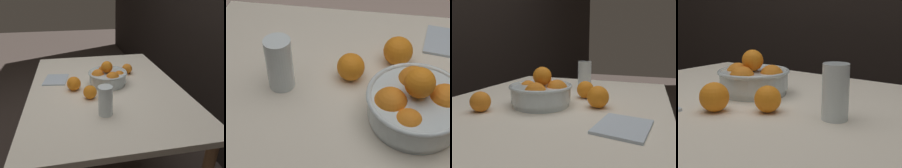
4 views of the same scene
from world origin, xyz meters
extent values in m
cube|color=beige|center=(0.00, 0.00, 0.74)|extent=(1.20, 0.87, 0.03)
cylinder|color=#936B47|center=(-0.54, -0.37, 0.36)|extent=(0.05, 0.05, 0.72)
cylinder|color=#936B47|center=(-0.54, 0.37, 0.36)|extent=(0.05, 0.05, 0.72)
cylinder|color=silver|center=(-0.02, 0.02, 0.76)|extent=(0.21, 0.21, 0.02)
cylinder|color=silver|center=(-0.02, 0.02, 0.80)|extent=(0.22, 0.22, 0.06)
torus|color=silver|center=(-0.02, 0.02, 0.83)|extent=(0.23, 0.23, 0.01)
sphere|color=orange|center=(0.04, 0.04, 0.81)|extent=(0.08, 0.08, 0.08)
sphere|color=orange|center=(0.00, 0.09, 0.81)|extent=(0.07, 0.07, 0.07)
sphere|color=orange|center=(-0.08, 0.01, 0.81)|extent=(0.08, 0.08, 0.08)
sphere|color=orange|center=(-0.01, -0.04, 0.81)|extent=(0.08, 0.08, 0.08)
sphere|color=orange|center=(-0.02, 0.02, 0.86)|extent=(0.07, 0.07, 0.07)
cylinder|color=#F4A314|center=(0.32, -0.05, 0.81)|extent=(0.06, 0.06, 0.11)
cylinder|color=silver|center=(0.32, -0.05, 0.82)|extent=(0.07, 0.07, 0.14)
sphere|color=orange|center=(-0.16, 0.18, 0.79)|extent=(0.07, 0.07, 0.07)
sphere|color=orange|center=(0.03, -0.18, 0.79)|extent=(0.08, 0.08, 0.08)
sphere|color=orange|center=(0.15, -0.10, 0.79)|extent=(0.07, 0.07, 0.07)
cube|color=silver|center=(-0.14, -0.29, 0.76)|extent=(0.19, 0.16, 0.01)
camera|label=1|loc=(1.18, -0.19, 1.30)|focal=35.00mm
camera|label=2|loc=(0.07, 0.63, 1.41)|focal=60.00mm
camera|label=3|loc=(-0.73, -0.35, 0.98)|focal=35.00mm
camera|label=4|loc=(0.67, -0.71, 1.01)|focal=50.00mm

